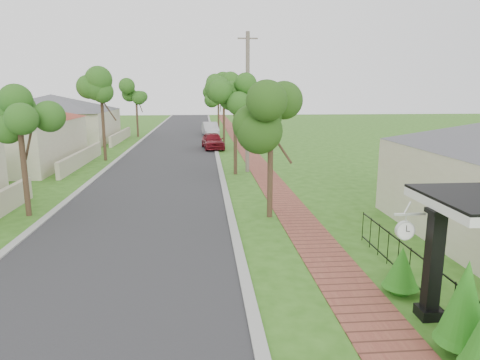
{
  "coord_description": "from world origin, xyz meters",
  "views": [
    {
      "loc": [
        -0.39,
        -9.33,
        4.98
      ],
      "look_at": [
        1.02,
        7.14,
        1.5
      ],
      "focal_mm": 32.0,
      "sensor_mm": 36.0,
      "label": 1
    }
  ],
  "objects_px": {
    "porch_post": "(433,271)",
    "station_clock": "(405,229)",
    "parked_car_red": "(213,141)",
    "utility_pole": "(248,103)",
    "parked_car_white": "(210,129)",
    "near_tree": "(271,121)"
  },
  "relations": [
    {
      "from": "near_tree",
      "to": "utility_pole",
      "type": "distance_m",
      "value": 9.75
    },
    {
      "from": "porch_post",
      "to": "parked_car_red",
      "type": "xyz_separation_m",
      "value": [
        -4.15,
        28.45,
        -0.41
      ]
    },
    {
      "from": "utility_pole",
      "to": "near_tree",
      "type": "bearing_deg",
      "value": -90.59
    },
    {
      "from": "porch_post",
      "to": "parked_car_white",
      "type": "relative_size",
      "value": 0.56
    },
    {
      "from": "parked_car_red",
      "to": "porch_post",
      "type": "bearing_deg",
      "value": -87.67
    },
    {
      "from": "parked_car_red",
      "to": "parked_car_white",
      "type": "xyz_separation_m",
      "value": [
        -0.02,
        11.1,
        0.03
      ]
    },
    {
      "from": "parked_car_red",
      "to": "utility_pole",
      "type": "relative_size",
      "value": 0.5
    },
    {
      "from": "parked_car_white",
      "to": "near_tree",
      "type": "relative_size",
      "value": 0.94
    },
    {
      "from": "near_tree",
      "to": "utility_pole",
      "type": "xyz_separation_m",
      "value": [
        0.1,
        9.74,
        0.41
      ]
    },
    {
      "from": "station_clock",
      "to": "parked_car_white",
      "type": "bearing_deg",
      "value": 95.36
    },
    {
      "from": "parked_car_white",
      "to": "utility_pole",
      "type": "relative_size",
      "value": 0.54
    },
    {
      "from": "porch_post",
      "to": "parked_car_red",
      "type": "bearing_deg",
      "value": 98.3
    },
    {
      "from": "parked_car_red",
      "to": "utility_pole",
      "type": "distance_m",
      "value": 11.43
    },
    {
      "from": "porch_post",
      "to": "station_clock",
      "type": "height_order",
      "value": "porch_post"
    },
    {
      "from": "utility_pole",
      "to": "station_clock",
      "type": "distance_m",
      "value": 17.57
    },
    {
      "from": "porch_post",
      "to": "parked_car_red",
      "type": "distance_m",
      "value": 28.75
    },
    {
      "from": "parked_car_white",
      "to": "utility_pole",
      "type": "xyz_separation_m",
      "value": [
        1.92,
        -21.81,
        3.49
      ]
    },
    {
      "from": "near_tree",
      "to": "station_clock",
      "type": "bearing_deg",
      "value": -76.27
    },
    {
      "from": "near_tree",
      "to": "station_clock",
      "type": "relative_size",
      "value": 6.63
    },
    {
      "from": "parked_car_red",
      "to": "near_tree",
      "type": "height_order",
      "value": "near_tree"
    },
    {
      "from": "near_tree",
      "to": "station_clock",
      "type": "height_order",
      "value": "near_tree"
    },
    {
      "from": "parked_car_red",
      "to": "utility_pole",
      "type": "xyz_separation_m",
      "value": [
        1.9,
        -10.71,
        3.53
      ]
    }
  ]
}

